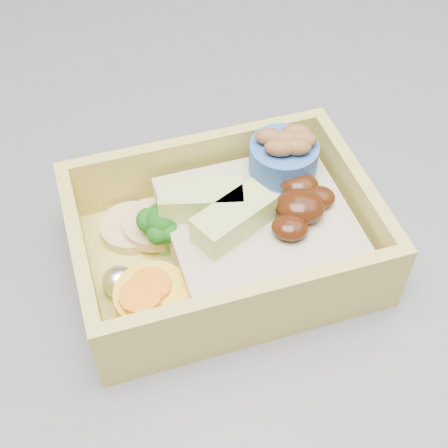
{
  "coord_description": "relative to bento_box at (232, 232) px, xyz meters",
  "views": [
    {
      "loc": [
        -0.05,
        -0.36,
        1.24
      ],
      "look_at": [
        -0.07,
        -0.11,
        0.96
      ],
      "focal_mm": 50.0,
      "sensor_mm": 36.0,
      "label": 1
    }
  ],
  "objects": [
    {
      "name": "bento_box",
      "position": [
        0.0,
        0.0,
        0.0
      ],
      "size": [
        0.22,
        0.19,
        0.07
      ],
      "rotation": [
        0.0,
        0.0,
        0.4
      ],
      "color": "#D3C157",
      "rests_on": "island"
    }
  ]
}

